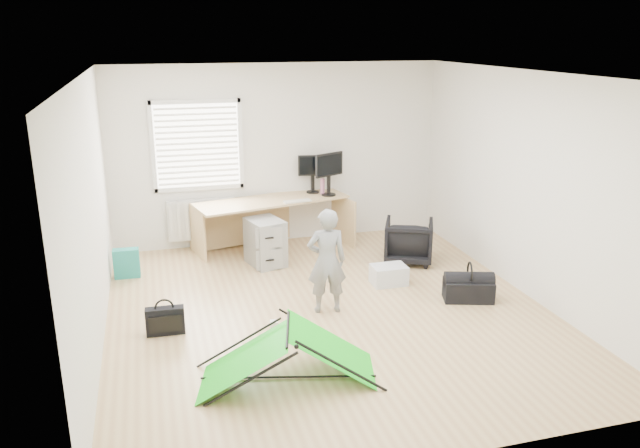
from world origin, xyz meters
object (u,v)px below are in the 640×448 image
object	(u,v)px
monitor_right	(329,180)
laptop_bag	(165,321)
person	(327,261)
storage_crate	(389,275)
monitor_left	(313,179)
filing_cabinet	(265,242)
duffel_bag	(468,290)
desk	(272,224)
kite	(288,354)
office_chair	(409,241)
thermos	(322,187)

from	to	relation	value
monitor_right	laptop_bag	distance (m)	3.61
person	storage_crate	bearing A→B (deg)	-143.88
monitor_left	filing_cabinet	bearing A→B (deg)	-126.74
filing_cabinet	duffel_bag	size ratio (longest dim) A/B	1.11
desk	storage_crate	world-z (taller)	desk
kite	duffel_bag	size ratio (longest dim) A/B	2.81
monitor_left	duffel_bag	distance (m)	3.10
monitor_left	laptop_bag	bearing A→B (deg)	-121.40
monitor_right	person	xyz separation A→B (m)	(-0.70, -2.33, -0.38)
person	storage_crate	size ratio (longest dim) A/B	2.80
desk	office_chair	distance (m)	2.03
monitor_right	thermos	world-z (taller)	monitor_right
office_chair	storage_crate	bearing A→B (deg)	75.68
duffel_bag	filing_cabinet	bearing A→B (deg)	156.29
desk	office_chair	size ratio (longest dim) A/B	3.37
office_chair	thermos	bearing A→B (deg)	-25.77
monitor_right	person	world-z (taller)	same
person	laptop_bag	world-z (taller)	person
thermos	person	bearing A→B (deg)	-104.64
desk	duffel_bag	world-z (taller)	desk
monitor_left	kite	size ratio (longest dim) A/B	0.27
desk	kite	world-z (taller)	desk
filing_cabinet	person	bearing A→B (deg)	-92.44
monitor_left	thermos	bearing A→B (deg)	-38.97
monitor_left	monitor_right	xyz separation A→B (m)	(0.19, -0.22, 0.02)
kite	storage_crate	bearing A→B (deg)	61.34
office_chair	duffel_bag	world-z (taller)	office_chair
office_chair	kite	world-z (taller)	office_chair
filing_cabinet	monitor_right	distance (m)	1.44
monitor_right	laptop_bag	xyz separation A→B (m)	(-2.54, -2.42, -0.85)
thermos	office_chair	world-z (taller)	thermos
office_chair	filing_cabinet	bearing A→B (deg)	12.50
person	duffel_bag	size ratio (longest dim) A/B	2.11
kite	laptop_bag	xyz separation A→B (m)	(-1.07, 1.25, -0.10)
kite	duffel_bag	distance (m)	2.76
desk	kite	bearing A→B (deg)	-112.14
person	thermos	bearing A→B (deg)	-98.17
filing_cabinet	laptop_bag	bearing A→B (deg)	-144.26
monitor_left	person	xyz separation A→B (m)	(-0.51, -2.55, -0.36)
kite	storage_crate	distance (m)	2.60
office_chair	storage_crate	world-z (taller)	office_chair
thermos	duffel_bag	xyz separation A→B (m)	(1.11, -2.58, -0.76)
thermos	office_chair	size ratio (longest dim) A/B	0.36
storage_crate	laptop_bag	size ratio (longest dim) A/B	1.09
thermos	office_chair	distance (m)	1.59
person	desk	bearing A→B (deg)	-79.33
filing_cabinet	duffel_bag	distance (m)	2.85
monitor_left	laptop_bag	size ratio (longest dim) A/B	1.10
filing_cabinet	office_chair	size ratio (longest dim) A/B	0.98
thermos	laptop_bag	bearing A→B (deg)	-134.49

